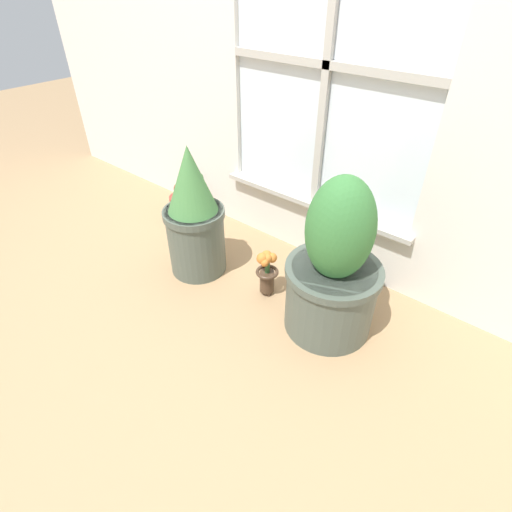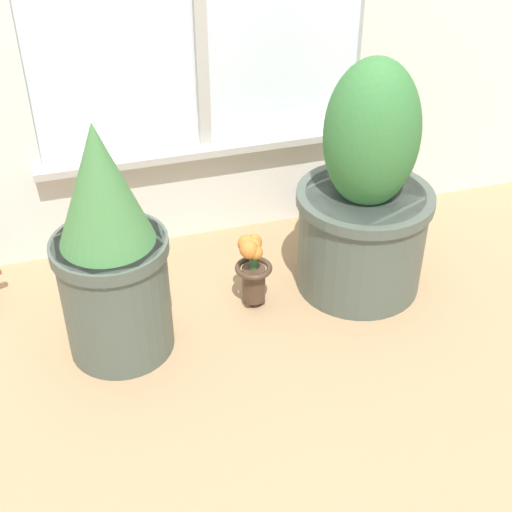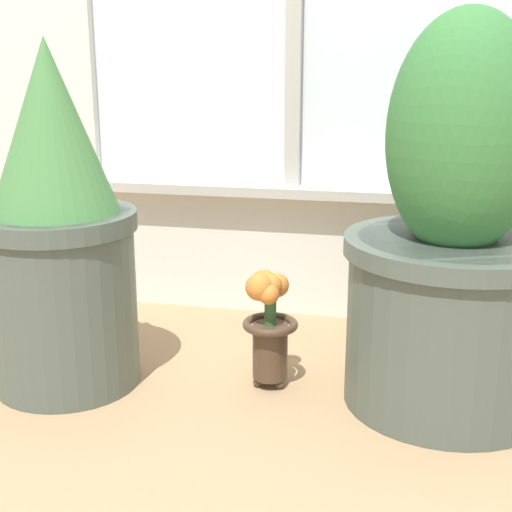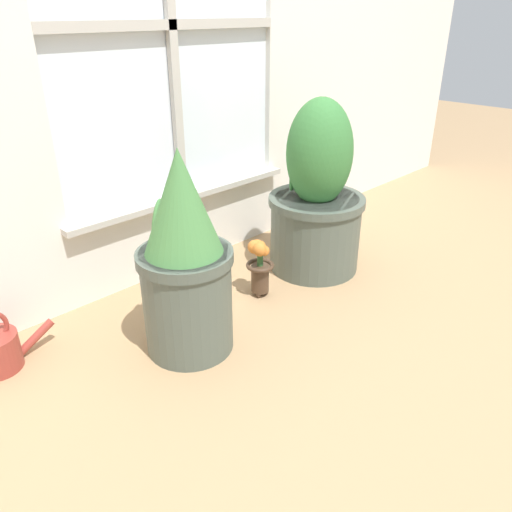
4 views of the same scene
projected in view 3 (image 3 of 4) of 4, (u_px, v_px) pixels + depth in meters
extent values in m
plane|color=tan|center=(223.00, 445.00, 1.23)|extent=(10.00, 10.00, 0.00)
cube|color=silver|center=(292.00, 249.00, 1.83)|extent=(1.03, 0.05, 0.33)
cube|color=#BCB7AD|center=(290.00, 192.00, 1.74)|extent=(1.09, 0.06, 0.02)
cylinder|color=#4C564C|center=(63.00, 299.00, 1.42)|extent=(0.29, 0.29, 0.36)
cylinder|color=#4C564C|center=(57.00, 221.00, 1.37)|extent=(0.31, 0.31, 0.04)
cylinder|color=#38281E|center=(57.00, 214.00, 1.37)|extent=(0.27, 0.27, 0.01)
cone|color=#477F42|center=(50.00, 126.00, 1.32)|extent=(0.24, 0.24, 0.33)
ellipsoid|color=#477F42|center=(52.00, 164.00, 1.42)|extent=(0.11, 0.08, 0.17)
cylinder|color=#4C564C|center=(448.00, 322.00, 1.34)|extent=(0.38, 0.38, 0.33)
cylinder|color=#4C564C|center=(454.00, 246.00, 1.30)|extent=(0.40, 0.40, 0.03)
cylinder|color=#38281E|center=(455.00, 240.00, 1.29)|extent=(0.35, 0.35, 0.01)
ellipsoid|color=#387538|center=(463.00, 136.00, 1.24)|extent=(0.27, 0.27, 0.44)
ellipsoid|color=#387538|center=(434.00, 174.00, 1.36)|extent=(0.14, 0.09, 0.17)
sphere|color=#473323|center=(272.00, 375.00, 1.47)|extent=(0.02, 0.02, 0.02)
sphere|color=#473323|center=(258.00, 382.00, 1.44)|extent=(0.02, 0.02, 0.02)
sphere|color=#473323|center=(280.00, 384.00, 1.43)|extent=(0.02, 0.02, 0.02)
cylinder|color=#473323|center=(270.00, 351.00, 1.43)|extent=(0.07, 0.07, 0.11)
torus|color=#473323|center=(270.00, 324.00, 1.41)|extent=(0.11, 0.11, 0.02)
cylinder|color=#386633|center=(270.00, 310.00, 1.40)|extent=(0.02, 0.02, 0.06)
sphere|color=orange|center=(270.00, 285.00, 1.39)|extent=(0.05, 0.05, 0.05)
sphere|color=orange|center=(277.00, 285.00, 1.41)|extent=(0.05, 0.05, 0.05)
sphere|color=orange|center=(264.00, 283.00, 1.41)|extent=(0.05, 0.05, 0.05)
sphere|color=orange|center=(259.00, 287.00, 1.38)|extent=(0.05, 0.05, 0.05)
sphere|color=orange|center=(269.00, 294.00, 1.37)|extent=(0.04, 0.04, 0.04)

